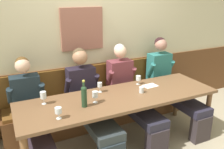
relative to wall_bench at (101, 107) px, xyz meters
The scene contains 16 objects.
room_wall_back 1.15m from the wall_bench, 90.44° to the left, with size 6.80×0.12×2.80m.
wood_wainscot_panel 0.29m from the wall_bench, 90.00° to the left, with size 6.80×0.03×0.95m, color brown.
wall_bench is the anchor object (origin of this frame).
dining_table 0.77m from the wall_bench, 90.00° to the right, with size 2.64×0.81×0.74m.
person_right_seat 1.21m from the wall_bench, 161.46° to the right, with size 0.48×1.22×1.24m.
person_left_seat 0.59m from the wall_bench, 132.93° to the right, with size 0.51×1.24×1.28m.
person_center_left_seat 0.58m from the wall_bench, 47.27° to the right, with size 0.48×1.23×1.28m.
person_center_right_seat 1.19m from the wall_bench, 17.17° to the right, with size 0.48×1.23×1.32m.
wine_bottle_green_tall 1.09m from the wall_bench, 125.32° to the right, with size 0.07×0.07×0.33m.
wine_glass_center_rear 1.36m from the wall_bench, 134.30° to the right, with size 0.07×0.07×0.13m.
wine_glass_near_bucket 0.80m from the wall_bench, 42.67° to the right, with size 0.07×0.07×0.13m.
wine_glass_by_bottle 1.19m from the wall_bench, 153.96° to the right, with size 0.07×0.07×0.16m.
wine_glass_mid_left 0.72m from the wall_bench, 114.55° to the right, with size 0.06×0.06×0.14m.
wine_glass_left_end 0.97m from the wall_bench, 118.01° to the right, with size 0.07×0.07×0.15m.
water_tumbler_center 0.90m from the wall_bench, 65.78° to the right, with size 0.06×0.06×0.08m, color silver.
tasting_sheet_left_guest 0.89m from the wall_bench, 43.31° to the right, with size 0.21×0.15×0.00m, color white.
Camera 1 is at (-1.33, -2.35, 2.03)m, focal length 38.21 mm.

